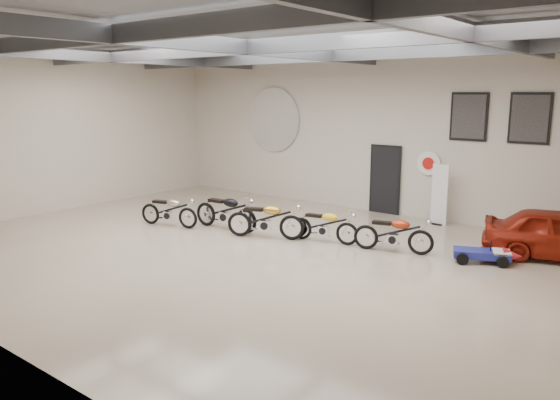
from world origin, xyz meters
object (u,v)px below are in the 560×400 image
Objects in this scene: banner_stand at (440,194)px; motorcycle_black at (225,210)px; motorcycle_yellow at (324,224)px; motorcycle_silver at (169,210)px; go_kart at (488,251)px; motorcycle_gold at (265,218)px; motorcycle_red at (393,232)px.

motorcycle_black is (-4.48, -4.18, -0.36)m from banner_stand.
motorcycle_black reaches higher than motorcycle_yellow.
motorcycle_yellow is (2.90, 0.57, -0.08)m from motorcycle_black.
banner_stand is 0.97× the size of motorcycle_silver.
motorcycle_black is 2.95m from motorcycle_yellow.
banner_stand is 1.21× the size of go_kart.
motorcycle_gold is at bearing 172.34° from go_kart.
motorcycle_silver is at bearing 171.63° from go_kart.
motorcycle_gold is (1.47, -0.04, -0.02)m from motorcycle_black.
motorcycle_gold is 1.09× the size of motorcycle_red.
motorcycle_gold is 1.56m from motorcycle_yellow.
motorcycle_black is 1.41× the size of go_kart.
motorcycle_gold is (-3.01, -4.23, -0.37)m from banner_stand.
motorcycle_silver reaches higher than motorcycle_yellow.
motorcycle_yellow is at bearing 172.92° from motorcycle_red.
banner_stand is 5.20m from motorcycle_gold.
motorcycle_yellow is (1.43, 0.61, -0.06)m from motorcycle_gold.
motorcycle_red is (4.69, 0.85, -0.06)m from motorcycle_black.
motorcycle_silver is 0.99× the size of motorcycle_red.
motorcycle_gold is at bearing -120.04° from banner_stand.
go_kart is at bearing -1.73° from motorcycle_red.
go_kart is (3.87, 0.80, -0.20)m from motorcycle_yellow.
motorcycle_silver is at bearing -135.30° from banner_stand.
motorcycle_gold is 5.49m from go_kart.
motorcycle_yellow is 1.21× the size of go_kart.
motorcycle_gold is at bearing -4.86° from motorcycle_black.
go_kart is at bearing -7.69° from motorcycle_gold.
motorcycle_black is 1.03× the size of motorcycle_gold.
banner_stand is 1.00× the size of motorcycle_yellow.
banner_stand is 3.68m from go_kart.
motorcycle_red is at bearing 1.14° from motorcycle_silver.
motorcycle_black reaches higher than motorcycle_red.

